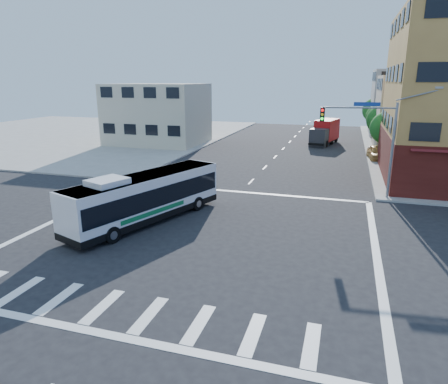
% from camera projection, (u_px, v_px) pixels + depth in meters
% --- Properties ---
extents(ground, '(120.00, 120.00, 0.00)m').
position_uv_depth(ground, '(199.00, 235.00, 22.61)').
color(ground, black).
rests_on(ground, ground).
extents(sidewalk_nw, '(50.00, 50.00, 0.15)m').
position_uv_depth(sidewalk_nw, '(72.00, 134.00, 64.65)').
color(sidewalk_nw, gray).
rests_on(sidewalk_nw, ground).
extents(building_east_near, '(12.06, 10.06, 9.00)m').
position_uv_depth(building_east_near, '(430.00, 114.00, 47.89)').
color(building_east_near, '#C5B297').
rests_on(building_east_near, ground).
extents(building_east_far, '(12.06, 10.06, 10.00)m').
position_uv_depth(building_east_far, '(413.00, 104.00, 60.64)').
color(building_east_far, gray).
rests_on(building_east_far, ground).
extents(building_west, '(12.06, 10.06, 8.00)m').
position_uv_depth(building_west, '(158.00, 114.00, 53.90)').
color(building_west, beige).
rests_on(building_west, ground).
extents(signal_mast_ne, '(7.91, 1.13, 8.07)m').
position_uv_depth(signal_mast_ne, '(369.00, 131.00, 28.48)').
color(signal_mast_ne, gray).
rests_on(signal_mast_ne, ground).
extents(street_tree_a, '(3.60, 3.60, 5.53)m').
position_uv_depth(street_tree_a, '(388.00, 126.00, 43.99)').
color(street_tree_a, '#322312').
rests_on(street_tree_a, ground).
extents(street_tree_b, '(3.80, 3.80, 5.79)m').
position_uv_depth(street_tree_b, '(383.00, 118.00, 51.31)').
color(street_tree_b, '#322312').
rests_on(street_tree_b, ground).
extents(street_tree_c, '(3.40, 3.40, 5.29)m').
position_uv_depth(street_tree_c, '(378.00, 115.00, 58.75)').
color(street_tree_c, '#322312').
rests_on(street_tree_c, ground).
extents(street_tree_d, '(4.00, 4.00, 6.03)m').
position_uv_depth(street_tree_d, '(376.00, 109.00, 66.00)').
color(street_tree_d, '#322312').
rests_on(street_tree_d, ground).
extents(transit_bus, '(5.95, 11.15, 3.26)m').
position_uv_depth(transit_bus, '(146.00, 197.00, 24.44)').
color(transit_bus, black).
rests_on(transit_bus, ground).
extents(box_truck, '(3.67, 7.59, 3.29)m').
position_uv_depth(box_truck, '(325.00, 133.00, 54.08)').
color(box_truck, '#26272C').
rests_on(box_truck, ground).
extents(parked_car, '(2.30, 4.79, 1.58)m').
position_uv_depth(parked_car, '(377.00, 153.00, 43.81)').
color(parked_car, '#D6A14F').
rests_on(parked_car, ground).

